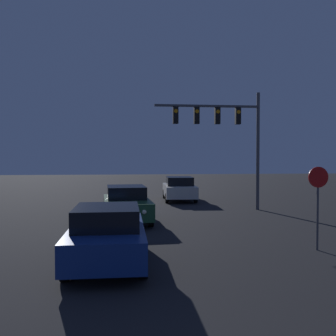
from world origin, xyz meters
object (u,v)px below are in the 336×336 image
Objects in this scene: car_mid at (126,204)px; car_far at (179,189)px; stop_sign at (318,193)px; traffic_signal_mast at (226,127)px; car_near at (107,234)px.

car_mid is 8.44m from car_far.
traffic_signal_mast is at bearing 93.51° from stop_sign.
traffic_signal_mast reaches higher than car_far.
car_far is (3.46, 7.70, 0.00)m from car_mid.
car_mid is at bearing -150.48° from traffic_signal_mast.
stop_sign is (0.54, -8.82, -2.71)m from traffic_signal_mast.
stop_sign is at bearing 131.33° from car_mid.
traffic_signal_mast reaches higher than car_mid.
car_far is at bearing -118.09° from car_mid.
stop_sign is at bearing 6.81° from car_near.
traffic_signal_mast is 9.24m from stop_sign.
car_mid is 7.13m from traffic_signal_mast.
car_far is 6.24m from traffic_signal_mast.
car_mid is 0.72× the size of traffic_signal_mast.
traffic_signal_mast is (1.85, -4.69, 3.68)m from car_far.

